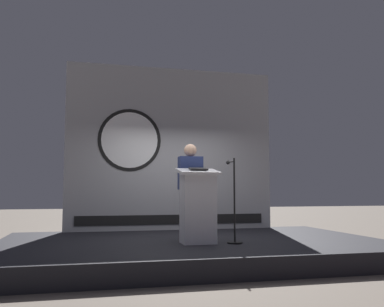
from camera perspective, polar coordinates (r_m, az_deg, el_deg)
name	(u,v)px	position (r m, az deg, el deg)	size (l,w,h in m)	color
ground_plane	(193,258)	(7.24, 0.10, -14.11)	(40.00, 40.00, 0.00)	#6B6056
stage_platform	(193,249)	(7.22, 0.10, -12.93)	(6.40, 4.00, 0.30)	black
banner_display	(171,149)	(9.00, -2.90, 0.69)	(4.49, 0.12, 3.50)	#9E9EA3
podium	(198,206)	(6.66, 0.82, -7.17)	(0.64, 0.50, 1.21)	silver
speaker_person	(190,191)	(7.12, -0.23, -5.10)	(0.40, 0.26, 1.63)	black
microphone_stand	(234,214)	(6.73, 5.74, -8.26)	(0.24, 0.46, 1.35)	black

